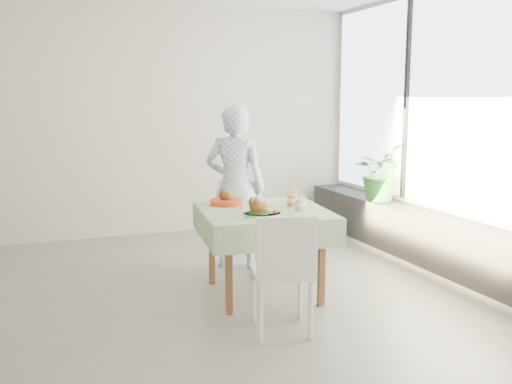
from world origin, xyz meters
name	(u,v)px	position (x,y,z in m)	size (l,w,h in m)	color
floor	(163,303)	(0.00, 0.00, 0.00)	(6.00, 6.00, 0.00)	slate
wall_back	(116,121)	(0.00, 2.50, 1.40)	(6.00, 0.02, 2.80)	beige
wall_front	(291,168)	(0.00, -2.50, 1.40)	(6.00, 0.02, 2.80)	beige
wall_right	(465,126)	(3.00, 0.00, 1.40)	(0.02, 5.00, 2.80)	beige
window_pane	(465,100)	(2.97, 0.00, 1.65)	(0.01, 4.80, 2.18)	#D1E0F9
window_ledge	(442,243)	(2.80, 0.00, 0.25)	(0.40, 4.80, 0.50)	black
cafe_table	(264,242)	(0.86, -0.09, 0.46)	(1.16, 1.16, 0.74)	brown
chair_far	(242,244)	(0.91, 0.61, 0.27)	(0.48, 0.48, 0.86)	white
chair_near	(282,295)	(0.68, -0.87, 0.27)	(0.50, 0.50, 0.88)	white
diner	(235,187)	(0.90, 0.77, 0.81)	(0.59, 0.39, 1.61)	#85B7D5
main_dish	(260,209)	(0.74, -0.32, 0.80)	(0.32, 0.32, 0.16)	white
juice_cup_orange	(292,199)	(1.14, -0.04, 0.81)	(0.10, 0.10, 0.29)	white
juice_cup_lemonade	(300,203)	(1.12, -0.24, 0.80)	(0.09, 0.09, 0.26)	white
second_dish	(226,200)	(0.63, 0.24, 0.78)	(0.29, 0.29, 0.14)	#C03913
potted_plant	(379,172)	(2.74, 1.06, 0.83)	(0.60, 0.52, 0.67)	#2B822C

